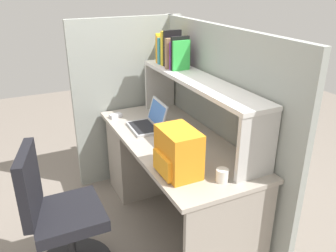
# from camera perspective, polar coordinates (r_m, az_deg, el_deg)

# --- Properties ---
(ground_plane) EXTENTS (8.00, 8.00, 0.00)m
(ground_plane) POSITION_cam_1_polar(r_m,az_deg,el_deg) (3.03, 0.88, -14.79)
(ground_plane) COLOR slate
(desk) EXTENTS (1.60, 0.70, 0.73)m
(desk) POSITION_cam_1_polar(r_m,az_deg,el_deg) (3.10, -2.27, -4.86)
(desk) COLOR #AAA093
(desk) RESTS_ON ground_plane
(cubicle_partition_rear) EXTENTS (1.84, 0.05, 1.55)m
(cubicle_partition_rear) POSITION_cam_1_polar(r_m,az_deg,el_deg) (2.80, 7.97, 0.08)
(cubicle_partition_rear) COLOR #939991
(cubicle_partition_rear) RESTS_ON ground_plane
(cubicle_partition_left) EXTENTS (0.05, 1.06, 1.55)m
(cubicle_partition_left) POSITION_cam_1_polar(r_m,az_deg,el_deg) (3.33, -6.32, 4.02)
(cubicle_partition_left) COLOR #939991
(cubicle_partition_left) RESTS_ON ground_plane
(overhead_hutch) EXTENTS (1.44, 0.28, 0.45)m
(overhead_hutch) POSITION_cam_1_polar(r_m,az_deg,el_deg) (2.60, 5.00, 5.64)
(overhead_hutch) COLOR beige
(overhead_hutch) RESTS_ON desk
(reference_books_on_shelf) EXTENTS (0.36, 0.19, 0.29)m
(reference_books_on_shelf) POSITION_cam_1_polar(r_m,az_deg,el_deg) (2.92, 0.73, 12.16)
(reference_books_on_shelf) COLOR yellow
(reference_books_on_shelf) RESTS_ON overhead_hutch
(laptop) EXTENTS (0.32, 0.27, 0.22)m
(laptop) POSITION_cam_1_polar(r_m,az_deg,el_deg) (2.82, -3.11, 0.63)
(laptop) COLOR #B7BABF
(laptop) RESTS_ON desk
(backpack) EXTENTS (0.30, 0.23, 0.29)m
(backpack) POSITION_cam_1_polar(r_m,az_deg,el_deg) (2.14, 1.59, -4.35)
(backpack) COLOR orange
(backpack) RESTS_ON desk
(computer_mouse) EXTENTS (0.08, 0.11, 0.03)m
(computer_mouse) POSITION_cam_1_polar(r_m,az_deg,el_deg) (3.08, -8.57, 1.67)
(computer_mouse) COLOR silver
(computer_mouse) RESTS_ON desk
(paper_cup) EXTENTS (0.08, 0.08, 0.08)m
(paper_cup) POSITION_cam_1_polar(r_m,az_deg,el_deg) (2.13, 8.93, -7.95)
(paper_cup) COLOR white
(paper_cup) RESTS_ON desk
(snack_canister) EXTENTS (0.10, 0.10, 0.14)m
(snack_canister) POSITION_cam_1_polar(r_m,az_deg,el_deg) (2.47, 1.44, -2.33)
(snack_canister) COLOR navy
(snack_canister) RESTS_ON desk
(office_chair) EXTENTS (0.52, 0.53, 0.93)m
(office_chair) POSITION_cam_1_polar(r_m,az_deg,el_deg) (2.44, -17.27, -14.98)
(office_chair) COLOR black
(office_chair) RESTS_ON ground_plane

